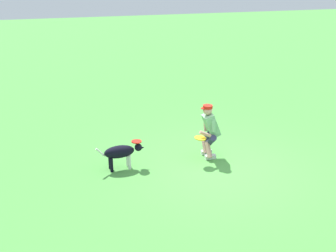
{
  "coord_description": "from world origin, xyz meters",
  "views": [
    {
      "loc": [
        3.39,
        7.38,
        4.24
      ],
      "look_at": [
        1.02,
        -0.69,
        0.9
      ],
      "focal_mm": 43.18,
      "sensor_mm": 36.0,
      "label": 1
    }
  ],
  "objects": [
    {
      "name": "person",
      "position": [
        0.01,
        -0.71,
        0.7
      ],
      "size": [
        0.58,
        0.65,
        1.29
      ],
      "rotation": [
        0.0,
        0.0,
        -0.03
      ],
      "color": "silver",
      "rests_on": "ground_plane"
    },
    {
      "name": "frisbee_held",
      "position": [
        0.32,
        -0.48,
        0.61
      ],
      "size": [
        0.36,
        0.36,
        0.05
      ],
      "primitive_type": "cylinder",
      "rotation": [
        -0.01,
        0.11,
        2.71
      ],
      "color": "yellow",
      "rests_on": "person"
    },
    {
      "name": "dog",
      "position": [
        2.1,
        -0.69,
        0.4
      ],
      "size": [
        1.1,
        0.32,
        0.58
      ],
      "rotation": [
        0.0,
        0.0,
        3.19
      ],
      "color": "black",
      "rests_on": "ground_plane"
    },
    {
      "name": "frisbee_flying",
      "position": [
        1.75,
        -0.71,
        0.6
      ],
      "size": [
        0.32,
        0.32,
        0.03
      ],
      "primitive_type": "cylinder",
      "rotation": [
        -0.03,
        -0.0,
        2.38
      ],
      "color": "red"
    },
    {
      "name": "ground_plane",
      "position": [
        0.0,
        0.0,
        0.0
      ],
      "size": [
        60.0,
        60.0,
        0.0
      ],
      "primitive_type": "plane",
      "color": "#4C9641"
    }
  ]
}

